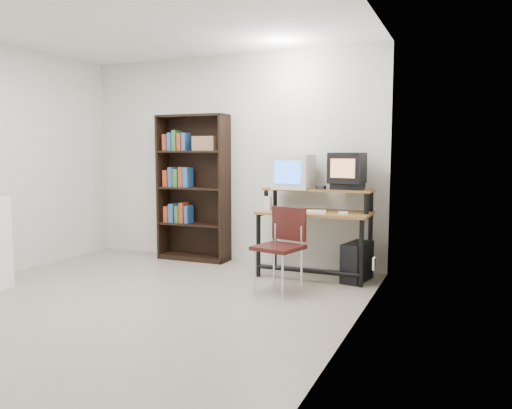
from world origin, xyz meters
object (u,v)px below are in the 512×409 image
at_px(computer_desk, 315,215).
at_px(pc_tower, 357,262).
at_px(crt_monitor, 294,172).
at_px(crt_tv, 347,168).
at_px(school_chair, 282,240).
at_px(bookshelf, 194,186).

bearing_deg(computer_desk, pc_tower, -6.22).
relative_size(crt_monitor, crt_tv, 1.14).
height_order(pc_tower, school_chair, school_chair).
height_order(crt_monitor, crt_tv, crt_tv).
height_order(crt_monitor, school_chair, crt_monitor).
relative_size(crt_monitor, pc_tower, 0.95).
xyz_separation_m(crt_tv, pc_tower, (0.16, -0.16, -1.01)).
xyz_separation_m(computer_desk, school_chair, (-0.13, -0.71, -0.18)).
distance_m(crt_monitor, pc_tower, 1.24).
height_order(crt_monitor, pc_tower, crt_monitor).
bearing_deg(computer_desk, school_chair, -101.40).
distance_m(computer_desk, school_chair, 0.74).
xyz_separation_m(crt_monitor, pc_tower, (0.78, -0.14, -0.96)).
relative_size(computer_desk, bookshelf, 0.66).
bearing_deg(pc_tower, bookshelf, -175.88).
height_order(crt_tv, bookshelf, bookshelf).
bearing_deg(bookshelf, school_chair, -31.93).
distance_m(crt_tv, pc_tower, 1.03).
bearing_deg(crt_tv, bookshelf, 179.51).
relative_size(computer_desk, crt_monitor, 2.89).
bearing_deg(bookshelf, pc_tower, -8.13).
relative_size(crt_monitor, bookshelf, 0.23).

